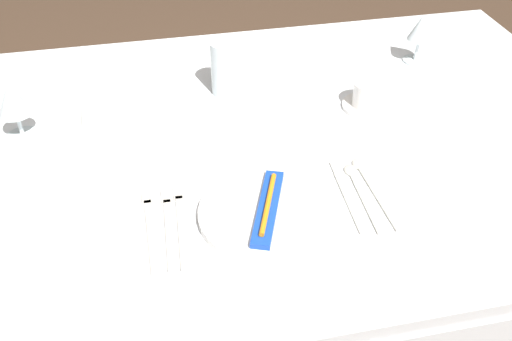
% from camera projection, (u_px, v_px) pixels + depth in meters
% --- Properties ---
extents(ground_plane, '(6.00, 6.00, 0.00)m').
position_uv_depth(ground_plane, '(246.00, 333.00, 1.77)').
color(ground_plane, '#4C3828').
extents(dining_table, '(1.80, 1.11, 0.74)m').
position_uv_depth(dining_table, '(243.00, 167.00, 1.36)').
color(dining_table, white).
rests_on(dining_table, ground).
extents(dinner_plate, '(0.27, 0.27, 0.02)m').
position_uv_depth(dinner_plate, '(269.00, 213.00, 1.10)').
color(dinner_plate, white).
rests_on(dinner_plate, dining_table).
extents(toothbrush_package, '(0.11, 0.21, 0.02)m').
position_uv_depth(toothbrush_package, '(269.00, 207.00, 1.09)').
color(toothbrush_package, blue).
rests_on(toothbrush_package, dinner_plate).
extents(fork_outer, '(0.03, 0.23, 0.00)m').
position_uv_depth(fork_outer, '(181.00, 221.00, 1.09)').
color(fork_outer, beige).
rests_on(fork_outer, dining_table).
extents(fork_inner, '(0.03, 0.22, 0.00)m').
position_uv_depth(fork_inner, '(168.00, 224.00, 1.09)').
color(fork_inner, beige).
rests_on(fork_inner, dining_table).
extents(fork_salad, '(0.02, 0.23, 0.00)m').
position_uv_depth(fork_salad, '(150.00, 226.00, 1.08)').
color(fork_salad, beige).
rests_on(fork_salad, dining_table).
extents(dinner_knife, '(0.03, 0.22, 0.00)m').
position_uv_depth(dinner_knife, '(348.00, 197.00, 1.15)').
color(dinner_knife, beige).
rests_on(dinner_knife, dining_table).
extents(spoon_soup, '(0.03, 0.21, 0.01)m').
position_uv_depth(spoon_soup, '(359.00, 189.00, 1.17)').
color(spoon_soup, beige).
rests_on(spoon_soup, dining_table).
extents(spoon_dessert, '(0.03, 0.23, 0.01)m').
position_uv_depth(spoon_dessert, '(371.00, 184.00, 1.18)').
color(spoon_dessert, beige).
rests_on(spoon_dessert, dining_table).
extents(saucer_left, '(0.13, 0.13, 0.01)m').
position_uv_depth(saucer_left, '(368.00, 106.00, 1.40)').
color(saucer_left, white).
rests_on(saucer_left, dining_table).
extents(coffee_cup_left, '(0.10, 0.08, 0.06)m').
position_uv_depth(coffee_cup_left, '(370.00, 94.00, 1.38)').
color(coffee_cup_left, white).
rests_on(coffee_cup_left, saucer_left).
extents(wine_glass_centre, '(0.07, 0.07, 0.14)m').
position_uv_depth(wine_glass_centre, '(421.00, 30.00, 1.54)').
color(wine_glass_centre, silver).
rests_on(wine_glass_centre, dining_table).
extents(wine_glass_left, '(0.08, 0.08, 0.14)m').
position_uv_depth(wine_glass_left, '(12.00, 102.00, 1.25)').
color(wine_glass_left, silver).
rests_on(wine_glass_left, dining_table).
extents(drink_tumbler, '(0.07, 0.07, 0.14)m').
position_uv_depth(drink_tumbler, '(228.00, 71.00, 1.43)').
color(drink_tumbler, silver).
rests_on(drink_tumbler, dining_table).
extents(napkin_folded, '(0.07, 0.07, 0.15)m').
position_uv_depth(napkin_folded, '(89.00, 105.00, 1.28)').
color(napkin_folded, white).
rests_on(napkin_folded, dining_table).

